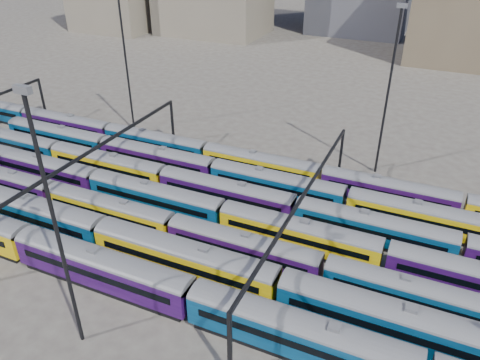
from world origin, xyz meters
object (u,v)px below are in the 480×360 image
at_px(rake_1, 279,285).
at_px(rake_0, 102,265).
at_px(mast_2, 54,221).
at_px(rake_2, 109,208).

bearing_deg(rake_1, rake_0, -164.96).
xyz_separation_m(rake_0, mast_2, (2.69, -7.00, 11.09)).
bearing_deg(rake_0, rake_1, 15.04).
bearing_deg(mast_2, rake_1, 37.01).
distance_m(rake_0, mast_2, 13.39).
bearing_deg(rake_1, mast_2, -142.99).
distance_m(rake_1, rake_2, 26.07).
xyz_separation_m(rake_0, rake_2, (-6.97, 10.00, -0.40)).
relative_size(rake_1, mast_2, 5.28).
bearing_deg(rake_0, mast_2, -68.96).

